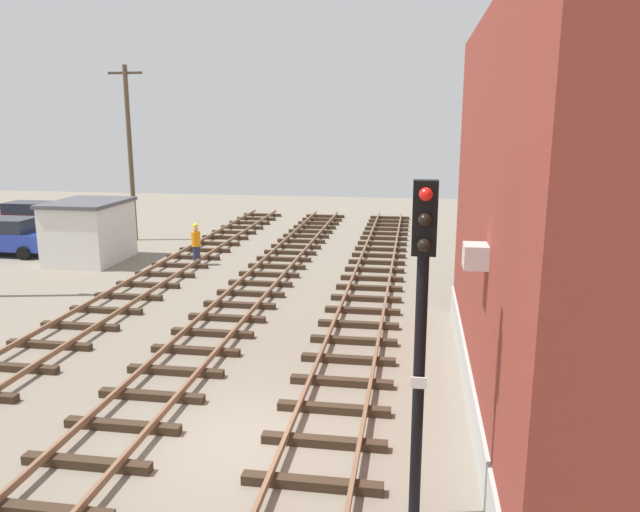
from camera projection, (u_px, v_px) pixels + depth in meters
ground_plane at (251, 440)px, 12.39m from camera, size 80.00×80.00×0.00m
track_near_building at (324, 440)px, 12.14m from camera, size 2.50×59.04×0.32m
track_centre at (123, 424)px, 12.78m from camera, size 2.50×59.04×0.32m
signal_mast at (421, 316)px, 9.25m from camera, size 0.36×0.40×5.45m
brick_building at (633, 220)px, 12.71m from camera, size 6.66×13.63×8.54m
control_hut at (89, 231)px, 27.78m from camera, size 3.00×3.80×2.76m
parked_car_blue at (9, 236)px, 29.20m from camera, size 4.20×2.04×1.76m
parked_car_red at (29, 217)px, 34.93m from camera, size 4.20×2.04×1.76m
utility_pole_far at (130, 151)px, 32.03m from camera, size 1.80×0.24×9.00m
track_worker_foreground at (196, 244)px, 27.14m from camera, size 0.40×0.40×1.87m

